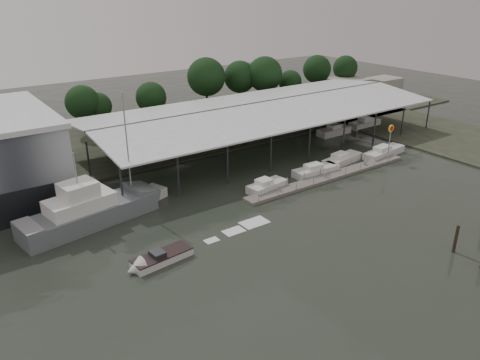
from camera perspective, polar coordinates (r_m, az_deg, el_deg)
ground at (r=49.06m, az=6.89°, el=-7.27°), size 200.00×200.00×0.00m
land_strip_far at (r=82.33m, az=-12.95°, el=4.95°), size 140.00×30.00×0.30m
land_strip_east at (r=88.14m, az=24.79°, el=4.58°), size 20.00×60.00×0.30m
covered_boat_shed at (r=77.14m, az=2.69°, el=8.98°), size 58.24×24.00×6.96m
floating_dock at (r=64.94m, az=10.94°, el=0.41°), size 28.00×2.00×1.40m
shell_fuel_sign at (r=72.48m, az=17.86°, el=5.20°), size 1.10×0.18×5.55m
distant_commercial_buildings at (r=118.40m, az=14.09°, el=11.04°), size 22.00×8.00×4.00m
grey_trawler at (r=53.73m, az=-17.79°, el=-3.57°), size 16.05×6.74×8.84m
white_sailboat at (r=56.47m, az=-13.46°, el=-2.81°), size 10.42×5.80×13.94m
speedboat_underway at (r=45.43m, az=-10.07°, el=-9.54°), size 17.61×3.82×2.00m
moored_cruiser_0 at (r=59.86m, az=3.26°, el=-0.73°), size 5.77×2.90×1.70m
moored_cruiser_1 at (r=65.62m, az=9.18°, el=1.16°), size 7.02×2.58×1.70m
moored_cruiser_2 at (r=70.61m, az=12.31°, el=2.48°), size 7.53×3.30×1.70m
moored_cruiser_3 at (r=75.39m, az=17.12°, el=3.28°), size 8.48×3.12×1.70m
horizon_tree_line at (r=98.11m, az=-0.15°, el=12.17°), size 69.38×10.30×11.37m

